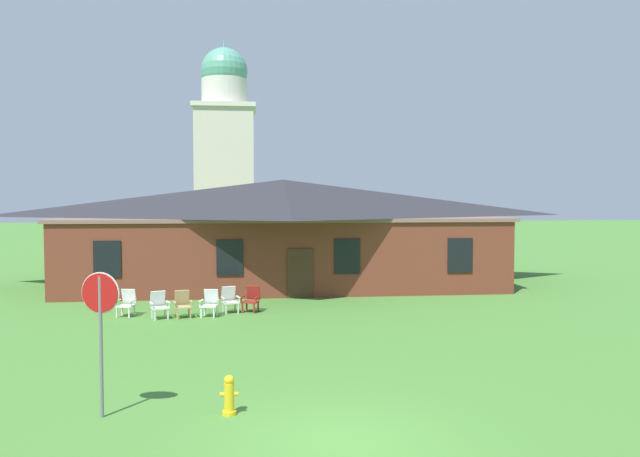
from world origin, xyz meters
name	(u,v)px	position (x,y,z in m)	size (l,w,h in m)	color
ground_plane	(343,444)	(0.00, 0.00, 0.00)	(200.00, 200.00, 0.00)	#477F33
brick_building	(283,230)	(0.00, 20.67, 2.63)	(20.68, 10.40, 5.17)	brown
dome_tower	(225,153)	(-3.77, 42.62, 8.02)	(5.18, 5.18, 17.68)	beige
stop_sign	(100,314)	(-4.48, 1.80, 2.03)	(0.77, 0.29, 2.84)	slate
lawn_chair_by_porch	(127,302)	(-6.06, 12.38, 0.50)	(0.73, 0.77, 0.96)	silver
lawn_chair_near_door	(159,304)	(-4.84, 11.80, 0.50)	(0.78, 0.82, 0.96)	white
lawn_chair_left_end	(183,303)	(-4.03, 11.90, 0.50)	(0.73, 0.77, 0.96)	tan
lawn_chair_middle	(210,302)	(-3.07, 12.02, 0.50)	(0.72, 0.76, 0.96)	white
lawn_chair_right_end	(230,299)	(-2.40, 12.68, 0.50)	(0.75, 0.80, 0.96)	silver
lawn_chair_far_side	(251,298)	(-1.59, 12.74, 0.50)	(0.77, 0.82, 0.96)	maroon
fire_hydrant	(229,396)	(-2.02, 1.67, 0.38)	(0.36, 0.28, 0.79)	gold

